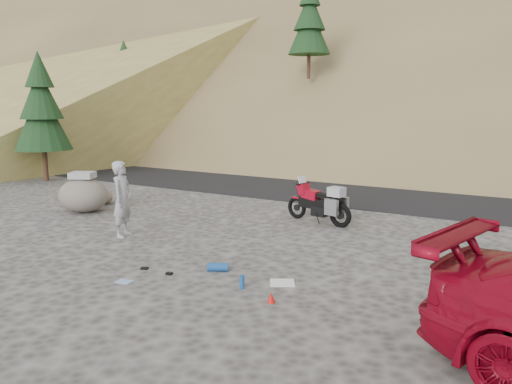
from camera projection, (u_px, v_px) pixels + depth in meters
The scene contains 15 objects.
ground at pixel (198, 249), 10.57m from camera, with size 140.00×140.00×0.00m, color #3C3937.
road at pixel (348, 188), 18.19m from camera, with size 120.00×7.00×0.05m, color black.
hillside at pixel (482, 10), 43.24m from camera, with size 120.00×73.00×46.72m.
conifer_verge at pixel (41, 107), 19.41m from camera, with size 2.20×2.20×5.04m.
motorcycle at pixel (321, 204), 12.75m from camera, with size 1.97×0.83×1.19m.
man at pixel (124, 236), 11.57m from camera, with size 0.64×0.42×1.76m, color #9C9DA2.
boulder at pixel (84, 194), 14.10m from camera, with size 1.74×1.58×1.14m.
small_rock at pixel (102, 197), 15.27m from camera, with size 0.71×0.65×0.42m.
gear_white_cloth at pixel (282, 283), 8.54m from camera, with size 0.41×0.37×0.01m, color white.
gear_blue_mat at pixel (218, 267), 9.14m from camera, with size 0.15×0.15×0.39m, color navy.
gear_bottle at pixel (242, 282), 8.28m from camera, with size 0.08×0.08×0.23m, color navy.
gear_funnel at pixel (271, 297), 7.70m from camera, with size 0.13×0.13×0.16m, color red.
gear_glove_a at pixel (144, 268), 9.26m from camera, with size 0.13×0.09×0.04m, color black.
gear_glove_b at pixel (169, 274), 8.97m from camera, with size 0.11×0.09×0.04m, color black.
gear_blue_cloth at pixel (124, 282), 8.60m from camera, with size 0.28×0.20×0.01m, color #839ECB.
Camera 1 is at (6.27, -8.14, 3.04)m, focal length 35.00 mm.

